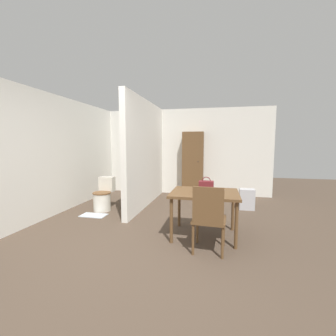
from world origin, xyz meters
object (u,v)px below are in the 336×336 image
dining_table (205,197)px  handbag (206,187)px  wooden_chair (209,217)px  space_heater (247,199)px  toilet (103,197)px  wooden_cabinet (193,164)px

dining_table → handbag: handbag is taller
wooden_chair → handbag: (-0.06, 0.49, 0.32)m
handbag → space_heater: (0.84, 1.80, -0.59)m
dining_table → toilet: size_ratio=1.45×
space_heater → handbag: bearing=-115.0°
handbag → wooden_cabinet: size_ratio=0.14×
dining_table → wooden_cabinet: bearing=99.7°
dining_table → wooden_chair: 0.59m
dining_table → wooden_chair: wooden_chair is taller
toilet → space_heater: size_ratio=1.55×
wooden_cabinet → wooden_chair: bearing=-80.4°
dining_table → space_heater: bearing=63.3°
wooden_chair → space_heater: bearing=75.1°
toilet → space_heater: 3.25m
handbag → wooden_cabinet: 2.98m
toilet → handbag: (2.33, -1.06, 0.52)m
handbag → wooden_cabinet: (-0.52, 2.93, 0.09)m
dining_table → handbag: bearing=-70.8°
toilet → handbag: 2.61m
wooden_chair → toilet: wooden_chair is taller
space_heater → dining_table: bearing=-116.7°
wooden_chair → space_heater: wooden_chair is taller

